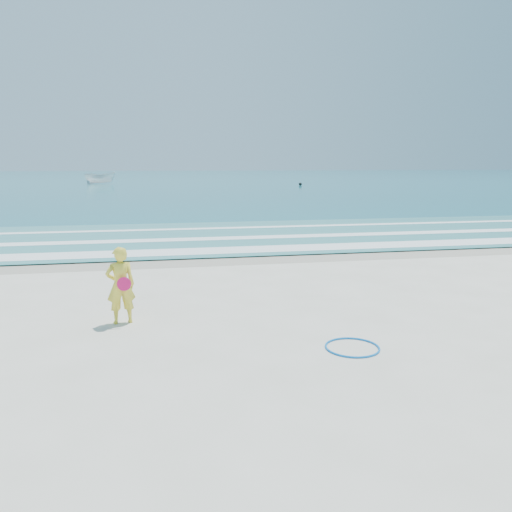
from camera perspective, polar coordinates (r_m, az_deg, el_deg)
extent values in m
plane|color=silver|center=(8.07, 1.07, -12.35)|extent=(400.00, 400.00, 0.00)
cube|color=#B2A893|center=(16.64, -5.50, -0.35)|extent=(400.00, 2.40, 0.00)
cube|color=#19727F|center=(112.32, -10.48, 8.82)|extent=(400.00, 190.00, 0.04)
cube|color=#59B7AD|center=(21.55, -6.84, 2.24)|extent=(400.00, 10.00, 0.01)
cube|color=white|center=(17.90, -5.92, 0.58)|extent=(400.00, 1.40, 0.01)
cube|color=white|center=(20.76, -6.67, 1.95)|extent=(400.00, 0.90, 0.01)
cube|color=white|center=(24.02, -7.30, 3.10)|extent=(400.00, 0.60, 0.01)
torus|color=blue|center=(8.90, 10.95, -10.21)|extent=(1.09, 1.09, 0.03)
imported|color=white|center=(79.97, -17.38, 8.52)|extent=(4.84, 2.98, 1.75)
sphere|color=black|center=(69.97, 5.09, 8.19)|extent=(0.44, 0.44, 0.44)
imported|color=yellow|center=(10.20, -15.22, -3.25)|extent=(0.63, 0.48, 1.54)
cylinder|color=#FF1663|center=(10.00, -14.85, -3.11)|extent=(0.27, 0.08, 0.27)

